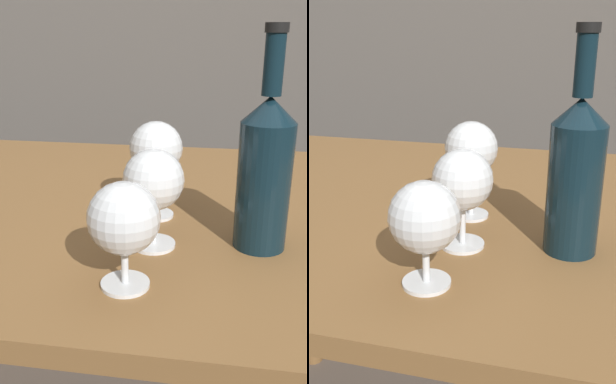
# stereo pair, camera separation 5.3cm
# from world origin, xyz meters

# --- Properties ---
(dining_table) EXTENTS (1.37, 0.82, 0.77)m
(dining_table) POSITION_xyz_m (0.00, 0.00, 0.67)
(dining_table) COLOR brown
(dining_table) RESTS_ON ground_plane
(wine_glass_rose) EXTENTS (0.09, 0.09, 0.13)m
(wine_glass_rose) POSITION_xyz_m (0.01, -0.29, 0.86)
(wine_glass_rose) COLOR white
(wine_glass_rose) RESTS_ON dining_table
(wine_glass_amber) EXTENTS (0.09, 0.09, 0.14)m
(wine_glass_amber) POSITION_xyz_m (0.03, -0.18, 0.87)
(wine_glass_amber) COLOR white
(wine_glass_amber) RESTS_ON dining_table
(wine_glass_merlot) EXTENTS (0.09, 0.09, 0.16)m
(wine_glass_merlot) POSITION_xyz_m (0.02, -0.07, 0.89)
(wine_glass_merlot) COLOR white
(wine_glass_merlot) RESTS_ON dining_table
(wine_bottle) EXTENTS (0.07, 0.07, 0.30)m
(wine_bottle) POSITION_xyz_m (0.18, -0.15, 0.89)
(wine_bottle) COLOR #0F232D
(wine_bottle) RESTS_ON dining_table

